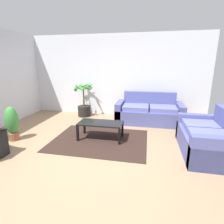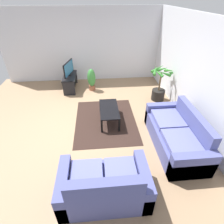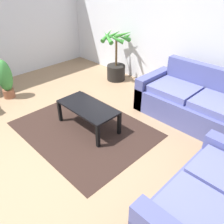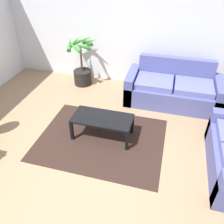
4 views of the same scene
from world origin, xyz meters
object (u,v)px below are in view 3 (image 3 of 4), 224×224
object	(u,v)px
couch_loveseat	(216,209)
potted_plant_small	(5,78)
couch_main	(195,104)
coffee_table	(88,109)
potted_palm	(116,61)

from	to	relation	value
couch_loveseat	potted_plant_small	xyz separation A→B (m)	(-4.26, -0.23, 0.13)
couch_main	potted_plant_small	size ratio (longest dim) A/B	2.42
potted_plant_small	coffee_table	bearing A→B (deg)	13.71
couch_main	couch_loveseat	bearing A→B (deg)	-56.58
coffee_table	potted_palm	world-z (taller)	potted_palm
couch_main	coffee_table	world-z (taller)	couch_main
couch_main	potted_palm	bearing A→B (deg)	172.78
coffee_table	potted_plant_small	size ratio (longest dim) A/B	1.28
couch_main	coffee_table	size ratio (longest dim) A/B	1.89
potted_palm	potted_plant_small	bearing A→B (deg)	-112.70
potted_palm	potted_plant_small	world-z (taller)	potted_palm
coffee_table	couch_loveseat	bearing A→B (deg)	-6.51
potted_plant_small	potted_palm	bearing A→B (deg)	67.30
coffee_table	potted_plant_small	distance (m)	2.05
couch_loveseat	coffee_table	world-z (taller)	couch_loveseat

